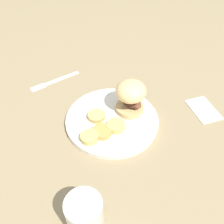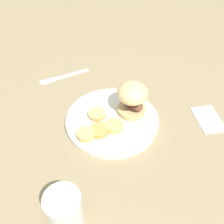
# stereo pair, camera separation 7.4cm
# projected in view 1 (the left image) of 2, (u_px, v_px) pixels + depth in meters

# --- Properties ---
(ground_plane) EXTENTS (4.00, 4.00, 0.00)m
(ground_plane) POSITION_uv_depth(u_px,v_px,m) (112.00, 122.00, 0.77)
(ground_plane) COLOR #937F5B
(dinner_plate) EXTENTS (0.27, 0.27, 0.02)m
(dinner_plate) POSITION_uv_depth(u_px,v_px,m) (112.00, 120.00, 0.76)
(dinner_plate) COLOR white
(dinner_plate) RESTS_ON ground_plane
(sandwich) EXTENTS (0.09, 0.09, 0.10)m
(sandwich) POSITION_uv_depth(u_px,v_px,m) (131.00, 96.00, 0.74)
(sandwich) COLOR tan
(sandwich) RESTS_ON dinner_plate
(potato_round_0) EXTENTS (0.05, 0.05, 0.02)m
(potato_round_0) POSITION_uv_depth(u_px,v_px,m) (89.00, 137.00, 0.70)
(potato_round_0) COLOR #DBB766
(potato_round_0) RESTS_ON dinner_plate
(potato_round_1) EXTENTS (0.05, 0.05, 0.02)m
(potato_round_1) POSITION_uv_depth(u_px,v_px,m) (116.00, 126.00, 0.73)
(potato_round_1) COLOR #DBB766
(potato_round_1) RESTS_ON dinner_plate
(potato_round_2) EXTENTS (0.05, 0.05, 0.01)m
(potato_round_2) POSITION_uv_depth(u_px,v_px,m) (102.00, 132.00, 0.71)
(potato_round_2) COLOR tan
(potato_round_2) RESTS_ON dinner_plate
(potato_round_3) EXTENTS (0.05, 0.05, 0.01)m
(potato_round_3) POSITION_uv_depth(u_px,v_px,m) (96.00, 116.00, 0.76)
(potato_round_3) COLOR #DBB766
(potato_round_3) RESTS_ON dinner_plate
(fork) EXTENTS (0.13, 0.15, 0.00)m
(fork) POSITION_uv_depth(u_px,v_px,m) (55.00, 81.00, 0.90)
(fork) COLOR silver
(fork) RESTS_ON ground_plane
(drinking_glass) EXTENTS (0.08, 0.08, 0.10)m
(drinking_glass) POSITION_uv_depth(u_px,v_px,m) (85.00, 215.00, 0.52)
(drinking_glass) COLOR silver
(drinking_glass) RESTS_ON ground_plane
(napkin) EXTENTS (0.13, 0.11, 0.01)m
(napkin) POSITION_uv_depth(u_px,v_px,m) (204.00, 109.00, 0.80)
(napkin) COLOR white
(napkin) RESTS_ON ground_plane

